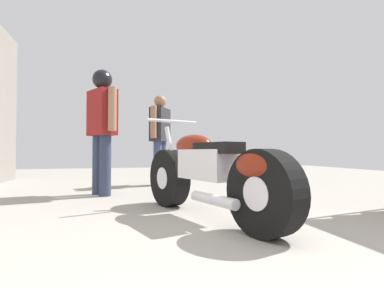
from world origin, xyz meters
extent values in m
plane|color=#9E998E|center=(0.00, 3.07, 0.00)|extent=(14.73, 14.73, 0.00)
cylinder|color=black|center=(-0.09, 2.56, 0.31)|extent=(0.36, 0.64, 0.62)
cylinder|color=silver|center=(-0.09, 2.56, 0.31)|extent=(0.25, 0.28, 0.23)
cylinder|color=black|center=(0.36, 1.23, 0.31)|extent=(0.36, 0.64, 0.62)
cylinder|color=silver|center=(0.36, 1.23, 0.31)|extent=(0.25, 0.28, 0.23)
cube|color=silver|center=(0.14, 1.89, 0.48)|extent=(0.42, 0.66, 0.27)
ellipsoid|color=maroon|center=(0.07, 2.09, 0.66)|extent=(0.40, 0.56, 0.21)
cube|color=black|center=(0.19, 1.73, 0.63)|extent=(0.35, 0.51, 0.10)
ellipsoid|color=maroon|center=(0.34, 1.28, 0.50)|extent=(0.37, 0.48, 0.23)
cylinder|color=silver|center=(-0.08, 2.52, 0.60)|extent=(0.12, 0.25, 0.56)
cylinder|color=silver|center=(-0.06, 2.48, 0.93)|extent=(0.58, 0.22, 0.03)
cylinder|color=silver|center=(0.10, 1.58, 0.22)|extent=(0.25, 0.53, 0.09)
cylinder|color=#384766|center=(0.14, 4.65, 0.39)|extent=(0.21, 0.21, 0.78)
cylinder|color=#384766|center=(0.04, 4.48, 0.39)|extent=(0.21, 0.21, 0.78)
cube|color=#2D2D33|center=(0.09, 4.57, 1.08)|extent=(0.42, 0.49, 0.60)
cylinder|color=#9E7051|center=(0.23, 4.79, 1.10)|extent=(0.15, 0.15, 0.55)
cylinder|color=#9E7051|center=(-0.06, 4.34, 1.10)|extent=(0.15, 0.15, 0.55)
sphere|color=#9E7051|center=(0.09, 4.57, 1.50)|extent=(0.22, 0.22, 0.22)
cylinder|color=#2D3851|center=(-0.91, 3.65, 0.41)|extent=(0.21, 0.21, 0.82)
cylinder|color=#2D3851|center=(-0.81, 3.48, 0.41)|extent=(0.21, 0.21, 0.82)
cube|color=maroon|center=(-0.86, 3.56, 1.13)|extent=(0.44, 0.51, 0.63)
cylinder|color=#9E7051|center=(-1.00, 3.81, 1.16)|extent=(0.15, 0.15, 0.57)
cylinder|color=#9E7051|center=(-0.72, 3.32, 1.16)|extent=(0.15, 0.15, 0.57)
sphere|color=black|center=(-0.86, 3.56, 1.58)|extent=(0.23, 0.23, 0.23)
sphere|color=black|center=(-0.86, 3.56, 1.60)|extent=(0.27, 0.27, 0.27)
camera|label=1|loc=(-0.63, -0.63, 0.60)|focal=27.29mm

